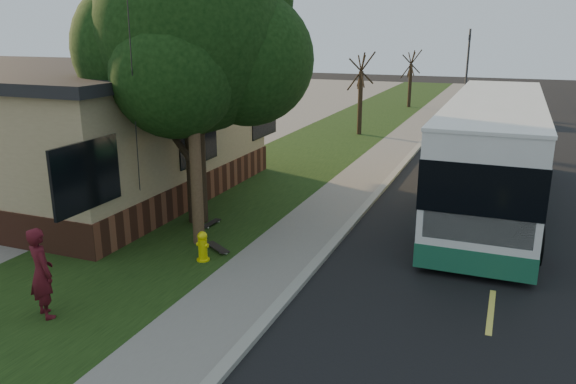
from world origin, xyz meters
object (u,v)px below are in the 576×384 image
(skateboard_main, at_px, (211,223))
(distant_car, at_px, (472,107))
(transit_bus, at_px, (493,149))
(traffic_signal, at_px, (468,61))
(fire_hydrant, at_px, (203,246))
(bare_tree_far, at_px, (410,80))
(skateboard_spare, at_px, (217,248))
(utility_pole, at_px, (191,65))
(skateboarder, at_px, (41,273))
(bare_tree_near, at_px, (360,95))
(leafy_tree, at_px, (194,40))
(dumpster, at_px, (79,175))

(skateboard_main, relative_size, distant_car, 0.16)
(transit_bus, bearing_deg, traffic_signal, 96.54)
(fire_hydrant, xyz_separation_m, bare_tree_far, (-0.40, 30.00, 1.57))
(skateboard_spare, bearing_deg, transit_bus, 47.98)
(traffic_signal, distance_m, distant_car, 9.00)
(utility_pole, height_order, skateboarder, utility_pole)
(distant_car, bearing_deg, skateboard_spare, -98.27)
(fire_hydrant, distance_m, traffic_signal, 34.25)
(transit_bus, bearing_deg, bare_tree_near, 123.87)
(fire_hydrant, distance_m, leafy_tree, 5.65)
(bare_tree_near, bearing_deg, utility_pole, -89.34)
(bare_tree_near, xyz_separation_m, dumpster, (-6.00, -14.39, -1.47))
(traffic_signal, bearing_deg, distant_car, -82.44)
(skateboard_spare, bearing_deg, dumpster, 157.19)
(bare_tree_far, xyz_separation_m, skateboarder, (-1.06, -33.52, -1.03))
(transit_bus, height_order, distant_car, transit_bus)
(leafy_tree, xyz_separation_m, bare_tree_near, (0.67, 15.35, -3.02))
(traffic_signal, bearing_deg, fire_hydrant, -95.21)
(distant_car, bearing_deg, transit_bus, -82.46)
(skateboard_spare, bearing_deg, distant_car, 80.23)
(fire_hydrant, bearing_deg, transit_bus, 50.79)
(skateboard_main, bearing_deg, fire_hydrant, -65.02)
(fire_hydrant, height_order, skateboarder, skateboarder)
(bare_tree_near, bearing_deg, fire_hydrant, -87.14)
(fire_hydrant, height_order, utility_pole, utility_pole)
(skateboarder, bearing_deg, distant_car, -76.39)
(transit_bus, relative_size, skateboarder, 6.95)
(leafy_tree, relative_size, dumpster, 4.54)
(utility_pole, xyz_separation_m, skateboarder, (-0.75, -4.52, -3.65))
(fire_hydrant, distance_m, utility_pole, 4.37)
(bare_tree_far, relative_size, dumpster, 2.35)
(fire_hydrant, xyz_separation_m, distant_car, (4.24, 25.38, 0.42))
(utility_pole, relative_size, dumpster, 5.29)
(leafy_tree, height_order, bare_tree_near, leafy_tree)
(leafy_tree, relative_size, distant_car, 1.57)
(leafy_tree, distance_m, transit_bus, 9.71)
(skateboard_main, bearing_deg, distant_car, 77.02)
(transit_bus, height_order, skateboarder, transit_bus)
(leafy_tree, relative_size, skateboard_spare, 8.78)
(bare_tree_far, distance_m, distant_car, 6.65)
(utility_pole, height_order, skateboard_spare, utility_pole)
(skateboard_main, bearing_deg, leafy_tree, 145.45)
(leafy_tree, height_order, traffic_signal, leafy_tree)
(skateboarder, bearing_deg, transit_bus, -99.74)
(fire_hydrant, relative_size, skateboard_spare, 0.83)
(skateboard_main, distance_m, distant_car, 23.69)
(bare_tree_near, distance_m, traffic_signal, 16.52)
(bare_tree_near, relative_size, bare_tree_far, 1.07)
(leafy_tree, bearing_deg, dumpster, 169.78)
(skateboard_spare, bearing_deg, utility_pole, 157.98)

